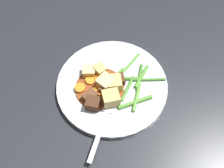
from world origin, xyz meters
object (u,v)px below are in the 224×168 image
object	(u,v)px
carrot_slice_0	(98,92)
potato_chunk_3	(111,98)
carrot_slice_2	(91,80)
potato_chunk_0	(113,83)
meat_chunk_2	(93,103)
potato_chunk_1	(105,82)
meat_chunk_1	(90,96)
fork	(104,121)
meat_chunk_3	(106,90)
carrot_slice_3	(80,88)
carrot_slice_1	(101,80)
potato_chunk_2	(100,70)
meat_chunk_0	(117,80)
potato_chunk_4	(89,71)
dinner_plate	(112,86)

from	to	relation	value
carrot_slice_0	potato_chunk_3	xyz separation A→B (m)	(-0.02, 0.03, 0.01)
carrot_slice_2	potato_chunk_0	bearing A→B (deg)	141.32
carrot_slice_0	meat_chunk_2	world-z (taller)	meat_chunk_2
potato_chunk_1	meat_chunk_1	bearing A→B (deg)	23.52
carrot_slice_0	fork	bearing A→B (deg)	80.20
potato_chunk_0	meat_chunk_3	size ratio (longest dim) A/B	1.27
carrot_slice_2	potato_chunk_3	size ratio (longest dim) A/B	0.70
potato_chunk_1	meat_chunk_2	size ratio (longest dim) A/B	1.13
meat_chunk_1	meat_chunk_2	distance (m)	0.02
potato_chunk_1	carrot_slice_2	bearing A→B (deg)	-42.56
carrot_slice_3	carrot_slice_1	bearing A→B (deg)	-177.45
potato_chunk_2	fork	xyz separation A→B (m)	(0.04, 0.12, -0.01)
potato_chunk_2	meat_chunk_0	xyz separation A→B (m)	(-0.03, 0.04, -0.00)
potato_chunk_4	meat_chunk_0	xyz separation A→B (m)	(-0.05, 0.05, -0.00)
potato_chunk_1	potato_chunk_3	xyz separation A→B (m)	(0.00, 0.04, 0.00)
potato_chunk_0	potato_chunk_2	bearing A→B (deg)	-73.34
carrot_slice_1	meat_chunk_0	world-z (taller)	meat_chunk_0
carrot_slice_3	potato_chunk_4	bearing A→B (deg)	-135.66
carrot_slice_0	carrot_slice_2	world-z (taller)	carrot_slice_0
carrot_slice_2	potato_chunk_4	xyz separation A→B (m)	(-0.00, -0.02, 0.01)
dinner_plate	potato_chunk_1	size ratio (longest dim) A/B	7.65
carrot_slice_1	potato_chunk_4	distance (m)	0.04
potato_chunk_0	potato_chunk_2	distance (m)	0.05
potato_chunk_0	carrot_slice_1	bearing A→B (deg)	-51.82
carrot_slice_2	carrot_slice_3	distance (m)	0.03
meat_chunk_1	meat_chunk_2	bearing A→B (deg)	87.80
potato_chunk_0	potato_chunk_3	world-z (taller)	potato_chunk_3
dinner_plate	meat_chunk_3	distance (m)	0.03
potato_chunk_4	carrot_slice_1	bearing A→B (deg)	123.22
dinner_plate	carrot_slice_1	bearing A→B (deg)	-39.99
potato_chunk_4	dinner_plate	bearing A→B (deg)	130.24
carrot_slice_2	potato_chunk_4	bearing A→B (deg)	-99.04
potato_chunk_4	meat_chunk_1	xyz separation A→B (m)	(0.02, 0.06, -0.00)
potato_chunk_2	potato_chunk_4	size ratio (longest dim) A/B	0.93
carrot_slice_3	meat_chunk_1	distance (m)	0.03
potato_chunk_3	meat_chunk_2	bearing A→B (deg)	-8.17
potato_chunk_0	meat_chunk_0	bearing A→B (deg)	-151.18
carrot_slice_3	fork	bearing A→B (deg)	103.04
fork	potato_chunk_2	bearing A→B (deg)	-107.02
potato_chunk_1	meat_chunk_1	world-z (taller)	potato_chunk_1
meat_chunk_3	carrot_slice_1	bearing A→B (deg)	-90.18
carrot_slice_2	carrot_slice_0	bearing A→B (deg)	95.95
carrot_slice_3	potato_chunk_3	size ratio (longest dim) A/B	0.67
carrot_slice_1	potato_chunk_4	bearing A→B (deg)	-56.78
dinner_plate	carrot_slice_0	bearing A→B (deg)	14.62
carrot_slice_1	carrot_slice_2	xyz separation A→B (m)	(0.02, -0.01, -0.00)
carrot_slice_3	carrot_slice_0	bearing A→B (deg)	143.99
potato_chunk_2	fork	size ratio (longest dim) A/B	0.19
carrot_slice_2	meat_chunk_0	bearing A→B (deg)	154.78
meat_chunk_0	meat_chunk_3	world-z (taller)	meat_chunk_3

